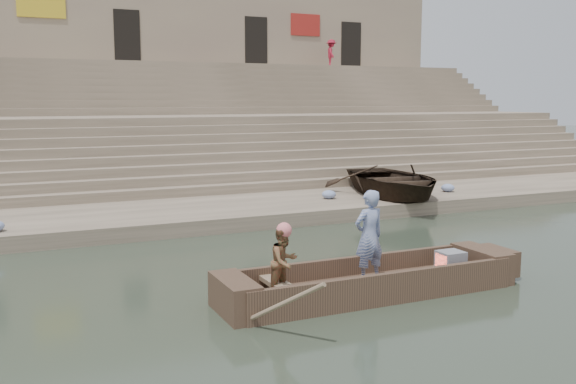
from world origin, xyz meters
TOP-DOWN VIEW (x-y plane):
  - ground at (0.00, 0.00)m, footprint 120.00×120.00m
  - lower_landing at (0.00, 8.00)m, footprint 32.00×4.00m
  - mid_landing at (0.00, 15.50)m, footprint 32.00×3.00m
  - upper_landing at (0.00, 22.50)m, footprint 32.00×3.00m
  - ghat_steps at (0.00, 17.19)m, footprint 32.00×11.00m
  - building_wall at (0.00, 26.50)m, footprint 32.00×5.07m
  - main_rowboat at (-2.46, -0.03)m, footprint 5.00×1.30m
  - rowboat_trim at (-2.25, -0.04)m, footprint 6.04×2.63m
  - standing_man at (-2.44, 0.04)m, footprint 0.66×0.47m
  - rowing_man at (-4.16, -0.11)m, footprint 0.70×0.63m
  - television at (-0.67, -0.03)m, footprint 0.46×0.42m
  - beached_rowboat at (3.06, 7.50)m, footprint 4.25×5.40m
  - pedestrian at (9.04, 22.78)m, footprint 0.88×1.13m
  - cloth_bundles at (2.11, 7.21)m, footprint 19.70×1.59m

SIDE VIEW (x-z plane):
  - ground at x=0.00m, z-range 0.00..0.00m
  - main_rowboat at x=-2.46m, z-range 0.00..0.22m
  - lower_landing at x=0.00m, z-range 0.00..0.40m
  - rowboat_trim at x=-2.25m, z-range -0.62..1.23m
  - television at x=-0.67m, z-range 0.22..0.62m
  - cloth_bundles at x=2.11m, z-range 0.40..0.66m
  - rowing_man at x=-4.16m, z-range 0.22..1.40m
  - beached_rowboat at x=3.06m, z-range 0.40..1.41m
  - standing_man at x=-2.44m, z-range 0.22..1.89m
  - mid_landing at x=0.00m, z-range 0.00..2.80m
  - ghat_steps at x=0.00m, z-range -0.80..4.40m
  - upper_landing at x=0.00m, z-range 0.00..5.20m
  - building_wall at x=0.00m, z-range 0.00..11.20m
  - pedestrian at x=9.04m, z-range 5.20..6.74m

